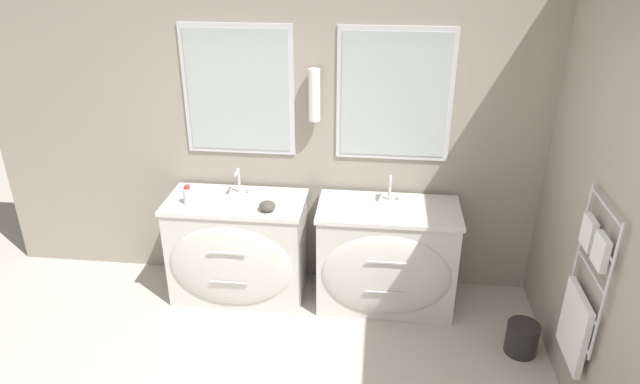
# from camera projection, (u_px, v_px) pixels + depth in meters

# --- Properties ---
(wall_back) EXTENTS (5.08, 0.17, 2.60)m
(wall_back) POSITION_uv_depth(u_px,v_px,m) (311.00, 125.00, 4.27)
(wall_back) COLOR #9E9384
(wall_back) RESTS_ON ground_plane
(wall_right) EXTENTS (0.13, 4.03, 2.60)m
(wall_right) POSITION_uv_depth(u_px,v_px,m) (609.00, 208.00, 3.08)
(wall_right) COLOR #9E9384
(wall_right) RESTS_ON ground_plane
(vanity_left) EXTENTS (1.04, 0.59, 0.82)m
(vanity_left) POSITION_uv_depth(u_px,v_px,m) (237.00, 249.00, 4.39)
(vanity_left) COLOR silver
(vanity_left) RESTS_ON ground_plane
(vanity_right) EXTENTS (1.04, 0.59, 0.82)m
(vanity_right) POSITION_uv_depth(u_px,v_px,m) (386.00, 258.00, 4.28)
(vanity_right) COLOR silver
(vanity_right) RESTS_ON ground_plane
(faucet_left) EXTENTS (0.17, 0.12, 0.20)m
(faucet_left) POSITION_uv_depth(u_px,v_px,m) (238.00, 182.00, 4.32)
(faucet_left) COLOR silver
(faucet_left) RESTS_ON vanity_left
(faucet_right) EXTENTS (0.17, 0.12, 0.20)m
(faucet_right) POSITION_uv_depth(u_px,v_px,m) (390.00, 189.00, 4.21)
(faucet_right) COLOR silver
(faucet_right) RESTS_ON vanity_right
(toiletry_bottle) EXTENTS (0.07, 0.07, 0.15)m
(toiletry_bottle) POSITION_uv_depth(u_px,v_px,m) (188.00, 195.00, 4.17)
(toiletry_bottle) COLOR silver
(toiletry_bottle) RESTS_ON vanity_left
(amenity_bowl) EXTENTS (0.12, 0.12, 0.07)m
(amenity_bowl) POSITION_uv_depth(u_px,v_px,m) (267.00, 206.00, 4.08)
(amenity_bowl) COLOR #4C4742
(amenity_bowl) RESTS_ON vanity_left
(waste_bin) EXTENTS (0.22, 0.22, 0.23)m
(waste_bin) POSITION_uv_depth(u_px,v_px,m) (522.00, 338.00, 3.90)
(waste_bin) COLOR #282626
(waste_bin) RESTS_ON ground_plane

